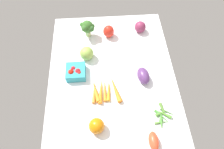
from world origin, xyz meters
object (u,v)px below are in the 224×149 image
Objects in this scene: broccoli_head at (88,27)px; roma_tomato at (154,141)px; carrot_bunch at (104,90)px; red_onion_near_basket at (140,27)px; eggplant at (143,76)px; bell_pepper_red at (109,31)px; okra_pile at (163,115)px; bell_pepper_orange at (97,126)px; heirloom_tomato_green at (87,53)px; berry_basket at (76,72)px.

roma_tomato is at bearing 22.97° from broccoli_head.
carrot_bunch is 53.25cm from red_onion_near_basket.
roma_tomato is (37.57, -0.42, -0.92)cm from eggplant.
okra_pile is at bearing 22.93° from bell_pepper_red.
bell_pepper_orange is at bearing -25.32° from red_onion_near_basket.
heirloom_tomato_green is 1.11× the size of red_onion_near_basket.
okra_pile is at bearing 150.53° from roma_tomato.
carrot_bunch is 1.57× the size of berry_basket.
bell_pepper_orange reaches higher than eggplant.
roma_tomato is (13.74, -7.66, 1.68)cm from okra_pile.
roma_tomato is (55.73, 32.54, -1.78)cm from heirloom_tomato_green.
broccoli_head is at bearing -94.64° from bell_pepper_red.
broccoli_head is 65.63cm from bell_pepper_orange.
bell_pepper_red is 40.14cm from eggplant.
berry_basket is (31.32, -7.67, -4.83)cm from broccoli_head.
eggplant is at bearing -5.40° from red_onion_near_basket.
heirloom_tomato_green is at bearing -40.20° from bell_pepper_red.
bell_pepper_orange is at bearing 5.85° from heirloom_tomato_green.
broccoli_head is at bearing -147.16° from okra_pile.
bell_pepper_orange is at bearing 3.35° from broccoli_head.
eggplant is 37.58cm from roma_tomato.
bell_pepper_red reaches higher than roma_tomato.
eggplant is at bearing 61.15° from heirloom_tomato_green.
broccoli_head is 35.97cm from red_onion_near_basket.
okra_pile is 1.54× the size of roma_tomato.
bell_pepper_orange is at bearing -82.63° from okra_pile.
bell_pepper_orange reaches higher than red_onion_near_basket.
bell_pepper_red is at bearing -157.07° from okra_pile.
heirloom_tomato_green is 46.82cm from bell_pepper_orange.
carrot_bunch is 26.92cm from heirloom_tomato_green.
heirloom_tomato_green is 14.25cm from berry_basket.
broccoli_head is 32.60cm from berry_basket.
carrot_bunch reaches higher than okra_pile.
roma_tomato is 1.21× the size of bell_pepper_orange.
heirloom_tomato_green is 42.13cm from red_onion_near_basket.
eggplant is (18.16, 32.97, -0.86)cm from heirloom_tomato_green.
red_onion_near_basket is (-20.78, 36.65, -0.43)cm from heirloom_tomato_green.
bell_pepper_orange is at bearing -9.00° from bell_pepper_red.
carrot_bunch is 2.30× the size of red_onion_near_basket.
red_onion_near_basket reaches higher than carrot_bunch.
heirloom_tomato_green is 1.00× the size of bell_pepper_red.
carrot_bunch is 1.47× the size of broccoli_head.
bell_pepper_orange is (21.59, -4.79, 2.72)cm from carrot_bunch.
eggplant reaches higher than berry_basket.
bell_pepper_orange is at bearing -108.55° from roma_tomato.
eggplant is at bearing -163.10° from okra_pile.
bell_pepper_orange is (67.36, -31.88, 0.17)cm from red_onion_near_basket.
carrot_bunch is at bearing 20.93° from heirloom_tomato_green.
carrot_bunch is at bearing 11.12° from broccoli_head.
berry_basket reaches higher than roma_tomato.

